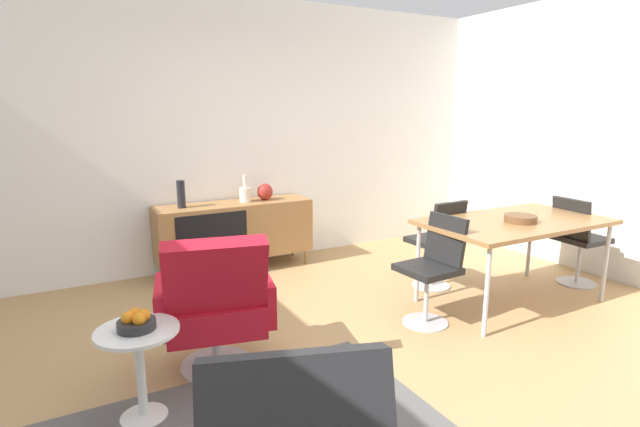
% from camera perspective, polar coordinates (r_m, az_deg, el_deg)
% --- Properties ---
extents(ground_plane, '(8.32, 8.32, 0.00)m').
position_cam_1_polar(ground_plane, '(3.37, 4.30, -17.56)').
color(ground_plane, tan).
extents(wall_back, '(6.80, 0.12, 2.80)m').
position_cam_1_polar(wall_back, '(5.30, -10.99, 9.04)').
color(wall_back, white).
rests_on(wall_back, ground_plane).
extents(sideboard, '(1.60, 0.45, 0.72)m').
position_cam_1_polar(sideboard, '(5.15, -9.95, -1.84)').
color(sideboard, olive).
rests_on(sideboard, ground_plane).
extents(vase_cobalt, '(0.17, 0.17, 0.18)m').
position_cam_1_polar(vase_cobalt, '(5.19, -6.45, 2.54)').
color(vase_cobalt, maroon).
rests_on(vase_cobalt, sideboard).
extents(vase_sculptural_dark, '(0.08, 0.08, 0.27)m').
position_cam_1_polar(vase_sculptural_dark, '(4.93, -15.93, 2.19)').
color(vase_sculptural_dark, black).
rests_on(vase_sculptural_dark, sideboard).
extents(vase_ceramic_small, '(0.12, 0.12, 0.28)m').
position_cam_1_polar(vase_ceramic_small, '(5.12, -8.71, 2.34)').
color(vase_ceramic_small, beige).
rests_on(vase_ceramic_small, sideboard).
extents(dining_table, '(1.60, 0.90, 0.74)m').
position_cam_1_polar(dining_table, '(4.50, 21.83, -1.20)').
color(dining_table, olive).
rests_on(dining_table, ground_plane).
extents(wooden_bowl_on_table, '(0.26, 0.26, 0.06)m').
position_cam_1_polar(wooden_bowl_on_table, '(4.40, 22.38, -0.56)').
color(wooden_bowl_on_table, brown).
rests_on(wooden_bowl_on_table, dining_table).
extents(dining_chair_far_end, '(0.44, 0.42, 0.86)m').
position_cam_1_polar(dining_chair_far_end, '(5.25, 27.87, -2.48)').
color(dining_chair_far_end, black).
rests_on(dining_chair_far_end, ground_plane).
extents(dining_chair_back_left, '(0.42, 0.44, 0.86)m').
position_cam_1_polar(dining_chair_back_left, '(4.68, 13.62, -3.05)').
color(dining_chair_back_left, black).
rests_on(dining_chair_back_left, ground_plane).
extents(dining_chair_near_window, '(0.45, 0.42, 0.86)m').
position_cam_1_polar(dining_chair_near_window, '(3.93, 13.12, -5.92)').
color(dining_chair_near_window, black).
rests_on(dining_chair_near_window, ground_plane).
extents(lounge_chair_red, '(0.81, 0.77, 0.95)m').
position_cam_1_polar(lounge_chair_red, '(3.19, -12.14, -10.21)').
color(lounge_chair_red, red).
rests_on(lounge_chair_red, ground_plane).
extents(side_table_round, '(0.44, 0.44, 0.52)m').
position_cam_1_polar(side_table_round, '(2.92, -20.31, -16.08)').
color(side_table_round, white).
rests_on(side_table_round, ground_plane).
extents(fruit_bowl, '(0.20, 0.20, 0.11)m').
position_cam_1_polar(fruit_bowl, '(2.82, -20.66, -11.72)').
color(fruit_bowl, '#262628').
rests_on(fruit_bowl, side_table_round).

